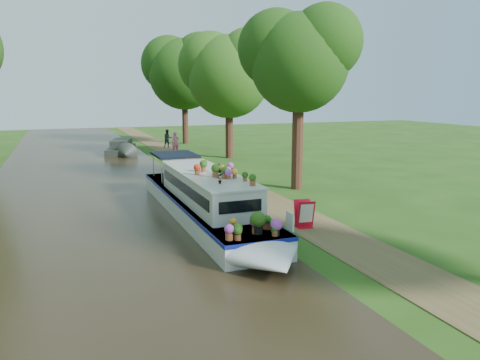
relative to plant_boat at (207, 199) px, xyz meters
name	(u,v)px	position (x,y,z in m)	size (l,w,h in m)	color
ground	(250,209)	(2.25, 1.24, -0.85)	(100.00, 100.00, 0.00)	#1F4310
canal_water	(103,222)	(-3.75, 1.24, -0.84)	(10.00, 100.00, 0.02)	black
towpath	(276,206)	(3.45, 1.24, -0.84)	(2.20, 100.00, 0.03)	brown
plant_boat	(207,199)	(0.00, 0.00, 0.00)	(2.29, 13.52, 2.24)	silver
tree_near_overhang	(299,55)	(6.04, 4.30, 5.75)	(5.52, 5.28, 8.99)	#341A11
tree_near_mid	(228,70)	(6.73, 16.32, 5.58)	(6.90, 6.60, 9.40)	#341A11
tree_near_far	(184,68)	(6.23, 27.33, 6.20)	(7.59, 7.26, 10.30)	#341A11
second_boat	(121,148)	(-0.50, 21.49, -0.38)	(3.05, 6.24, 1.15)	black
sandwich_board	(304,215)	(2.99, -2.13, -0.37)	(0.65, 0.57, 1.00)	red
pedestrian_pink	(175,143)	(3.61, 20.27, 0.02)	(0.62, 0.40, 1.69)	#E85F77
pedestrian_dark	(168,139)	(3.87, 24.29, -0.02)	(0.78, 0.60, 1.60)	black
verge_plant	(263,210)	(2.30, 0.00, -0.62)	(0.41, 0.36, 0.46)	#1C5F21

